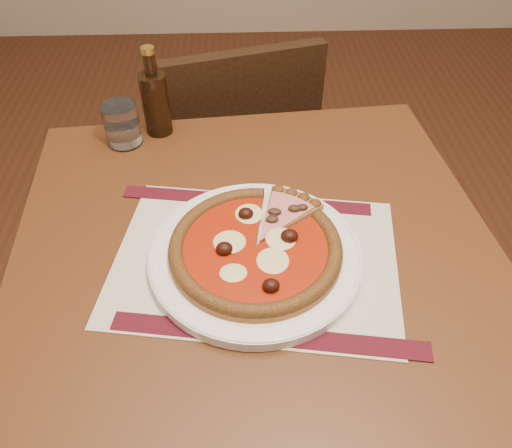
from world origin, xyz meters
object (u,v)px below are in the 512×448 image
at_px(pizza, 255,247).
at_px(water_glass, 122,125).
at_px(chair_far, 236,156).
at_px(plate, 255,256).
at_px(table, 256,284).
at_px(bottle, 155,101).

bearing_deg(pizza, water_glass, 127.23).
xyz_separation_m(chair_far, plate, (0.03, -0.65, 0.28)).
relative_size(chair_far, pizza, 3.09).
height_order(table, chair_far, chair_far).
bearing_deg(bottle, chair_far, 59.50).
height_order(chair_far, bottle, bottle).
distance_m(pizza, water_glass, 0.43).
xyz_separation_m(table, chair_far, (-0.03, 0.61, -0.17)).
distance_m(table, bottle, 0.43).
bearing_deg(water_glass, chair_far, 53.72).
distance_m(table, water_glass, 0.43).
bearing_deg(table, water_glass, 130.40).
bearing_deg(chair_far, plate, 77.24).
bearing_deg(water_glass, pizza, -52.77).
relative_size(table, bottle, 4.65).
xyz_separation_m(plate, bottle, (-0.19, 0.38, 0.06)).
xyz_separation_m(pizza, bottle, (-0.19, 0.38, 0.04)).
bearing_deg(plate, pizza, -124.06).
distance_m(plate, pizza, 0.02).
bearing_deg(table, bottle, 119.16).
bearing_deg(pizza, plate, 55.94).
relative_size(table, chair_far, 1.03).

